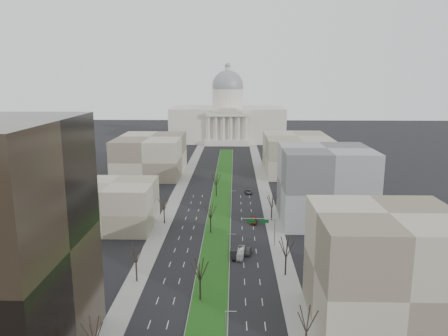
% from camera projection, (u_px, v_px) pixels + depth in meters
% --- Properties ---
extents(ground, '(600.00, 600.00, 0.00)m').
position_uv_depth(ground, '(221.00, 197.00, 169.97)').
color(ground, black).
rests_on(ground, ground).
extents(median, '(8.00, 222.03, 0.20)m').
position_uv_depth(median, '(221.00, 197.00, 168.96)').
color(median, '#999993').
rests_on(median, ground).
extents(sidewalk_left, '(5.00, 330.00, 0.15)m').
position_uv_depth(sidewalk_left, '(167.00, 217.00, 145.93)').
color(sidewalk_left, gray).
rests_on(sidewalk_left, ground).
extents(sidewalk_right, '(5.00, 330.00, 0.15)m').
position_uv_depth(sidewalk_right, '(272.00, 217.00, 145.09)').
color(sidewalk_right, gray).
rests_on(sidewalk_right, ground).
extents(capitol, '(80.00, 46.00, 55.00)m').
position_uv_depth(capitol, '(228.00, 118.00, 312.88)').
color(capitol, beige).
rests_on(capitol, ground).
extents(building_beige_left, '(26.00, 22.00, 14.00)m').
position_uv_depth(building_beige_left, '(112.00, 205.00, 135.08)').
color(building_beige_left, gray).
rests_on(building_beige_left, ground).
extents(building_tan_right, '(26.00, 24.00, 22.00)m').
position_uv_depth(building_tan_right, '(385.00, 270.00, 80.84)').
color(building_tan_right, gray).
rests_on(building_tan_right, ground).
extents(building_grey_right, '(28.00, 26.00, 24.00)m').
position_uv_depth(building_grey_right, '(325.00, 185.00, 139.29)').
color(building_grey_right, slate).
rests_on(building_grey_right, ground).
extents(building_far_left, '(30.00, 40.00, 18.00)m').
position_uv_depth(building_far_left, '(151.00, 155.00, 208.06)').
color(building_far_left, gray).
rests_on(building_far_left, ground).
extents(building_far_right, '(30.00, 40.00, 18.00)m').
position_uv_depth(building_far_right, '(296.00, 154.00, 211.28)').
color(building_far_right, gray).
rests_on(building_far_right, ground).
extents(tree_left_near, '(5.10, 5.10, 9.18)m').
position_uv_depth(tree_left_near, '(94.00, 330.00, 69.26)').
color(tree_left_near, black).
rests_on(tree_left_near, ground).
extents(tree_left_mid, '(5.40, 5.40, 9.72)m').
position_uv_depth(tree_left_mid, '(136.00, 253.00, 98.52)').
color(tree_left_mid, black).
rests_on(tree_left_mid, ground).
extents(tree_left_far, '(5.28, 5.28, 9.50)m').
position_uv_depth(tree_left_far, '(164.00, 203.00, 137.67)').
color(tree_left_far, black).
rests_on(tree_left_far, ground).
extents(tree_right_near, '(5.16, 5.16, 9.29)m').
position_uv_depth(tree_right_near, '(307.00, 319.00, 72.34)').
color(tree_right_near, black).
rests_on(tree_right_near, ground).
extents(tree_right_mid, '(5.52, 5.52, 9.94)m').
position_uv_depth(tree_right_mid, '(286.00, 247.00, 101.58)').
color(tree_right_mid, black).
rests_on(tree_right_mid, ground).
extents(tree_right_far, '(5.04, 5.04, 9.07)m').
position_uv_depth(tree_right_far, '(272.00, 201.00, 140.83)').
color(tree_right_far, black).
rests_on(tree_right_far, ground).
extents(tree_median_a, '(5.40, 5.40, 9.72)m').
position_uv_depth(tree_median_a, '(200.00, 269.00, 90.33)').
color(tree_median_a, black).
rests_on(tree_median_a, ground).
extents(tree_median_b, '(5.40, 5.40, 9.72)m').
position_uv_depth(tree_median_b, '(211.00, 211.00, 129.45)').
color(tree_median_b, black).
rests_on(tree_median_b, ground).
extents(tree_median_c, '(5.40, 5.40, 9.72)m').
position_uv_depth(tree_median_c, '(216.00, 179.00, 168.57)').
color(tree_median_c, black).
rests_on(tree_median_c, ground).
extents(streetlamp_median_a, '(1.90, 0.20, 9.16)m').
position_uv_depth(streetlamp_median_a, '(226.00, 335.00, 71.09)').
color(streetlamp_median_a, gray).
rests_on(streetlamp_median_a, ground).
extents(streetlamp_median_b, '(1.90, 0.20, 9.16)m').
position_uv_depth(streetlamp_median_b, '(229.00, 251.00, 105.32)').
color(streetlamp_median_b, gray).
rests_on(streetlamp_median_b, ground).
extents(streetlamp_median_c, '(1.90, 0.20, 9.16)m').
position_uv_depth(streetlamp_median_c, '(230.00, 203.00, 144.44)').
color(streetlamp_median_c, gray).
rests_on(streetlamp_median_c, ground).
extents(mast_arm_signs, '(9.12, 0.24, 8.09)m').
position_uv_depth(mast_arm_signs, '(265.00, 225.00, 119.51)').
color(mast_arm_signs, gray).
rests_on(mast_arm_signs, ground).
extents(car_grey_near, '(2.57, 4.78, 1.55)m').
position_uv_depth(car_grey_near, '(248.00, 251.00, 115.41)').
color(car_grey_near, '#424548').
rests_on(car_grey_near, ground).
extents(car_black, '(2.56, 5.34, 1.69)m').
position_uv_depth(car_black, '(235.00, 255.00, 112.76)').
color(car_black, black).
rests_on(car_black, ground).
extents(car_red, '(2.39, 5.42, 1.55)m').
position_uv_depth(car_red, '(253.00, 221.00, 139.66)').
color(car_red, maroon).
rests_on(car_red, ground).
extents(car_grey_far, '(3.04, 5.54, 1.47)m').
position_uv_depth(car_grey_far, '(248.00, 192.00, 174.72)').
color(car_grey_far, '#424348').
rests_on(car_grey_far, ground).
extents(box_van, '(2.33, 7.32, 2.01)m').
position_uv_depth(box_van, '(241.00, 253.00, 113.59)').
color(box_van, white).
rests_on(box_van, ground).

